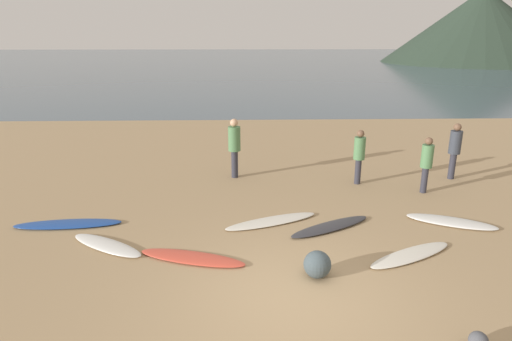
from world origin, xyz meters
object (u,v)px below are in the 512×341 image
person_1 (427,160)px  surfboard_1 (107,245)px  surfboard_4 (330,226)px  surfboard_6 (451,222)px  beach_rock_near (317,264)px  surfboard_3 (271,221)px  person_2 (359,152)px  beach_rock_far (478,341)px  surfboard_5 (411,255)px  surfboard_2 (192,258)px  person_0 (455,147)px  person_3 (234,143)px  surfboard_0 (68,224)px

person_1 → surfboard_1: bearing=-166.6°
surfboard_4 → surfboard_6: bearing=-25.9°
surfboard_4 → beach_rock_near: (-0.65, -2.05, 0.21)m
surfboard_3 → person_2: size_ratio=1.44×
surfboard_3 → beach_rock_far: beach_rock_far is taller
surfboard_1 → surfboard_5: 6.18m
surfboard_6 → surfboard_4: bearing=-151.8°
surfboard_4 → beach_rock_near: bearing=-136.8°
surfboard_1 → beach_rock_near: 4.36m
surfboard_4 → surfboard_6: surfboard_6 is taller
surfboard_2 → surfboard_4: (2.99, 1.34, 0.01)m
person_1 → beach_rock_far: person_1 is taller
person_0 → person_3: 6.59m
surfboard_3 → person_0: person_0 is taller
person_1 → beach_rock_far: (-1.74, -6.28, -0.79)m
surfboard_2 → surfboard_6: size_ratio=1.10×
surfboard_6 → person_3: (-5.09, 3.60, 1.02)m
surfboard_2 → person_2: person_2 is taller
person_1 → beach_rock_far: size_ratio=5.82×
surfboard_2 → beach_rock_near: beach_rock_near is taller
surfboard_1 → person_3: 5.32m
surfboard_1 → person_2: (6.20, 3.83, 0.90)m
person_1 → surfboard_5: bearing=-122.7°
surfboard_0 → person_3: (3.79, 3.44, 1.03)m
surfboard_0 → beach_rock_near: (5.37, -2.38, 0.21)m
person_2 → beach_rock_near: size_ratio=3.20×
surfboard_0 → surfboard_1: (1.21, -1.10, 0.00)m
surfboard_1 → surfboard_4: 4.87m
surfboard_1 → surfboard_4: (4.81, 0.77, 0.00)m
surfboard_2 → beach_rock_far: (4.28, -2.68, 0.09)m
surfboard_2 → surfboard_5: bearing=16.9°
surfboard_3 → surfboard_4: (1.32, -0.35, 0.01)m
surfboard_1 → beach_rock_far: beach_rock_far is taller
surfboard_0 → person_1: 9.30m
person_0 → person_2: bearing=6.2°
person_2 → surfboard_5: bearing=-170.8°
surfboard_4 → beach_rock_far: bearing=-101.5°
surfboard_1 → surfboard_3: bearing=50.5°
person_1 → beach_rock_far: bearing=-113.1°
surfboard_4 → person_3: bearing=91.3°
surfboard_0 → person_1: (9.05, 1.93, 0.88)m
surfboard_1 → surfboard_2: 1.91m
person_1 → surfboard_4: bearing=-151.0°
beach_rock_near → beach_rock_far: 2.77m
person_2 → beach_rock_far: person_2 is taller
surfboard_0 → beach_rock_near: size_ratio=4.80×
surfboard_4 → person_1: person_1 is taller
surfboard_4 → beach_rock_far: size_ratio=8.10×
surfboard_1 → surfboard_3: size_ratio=0.82×
surfboard_6 → person_3: 6.31m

